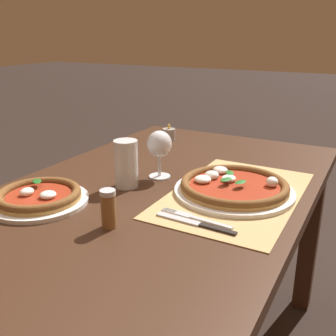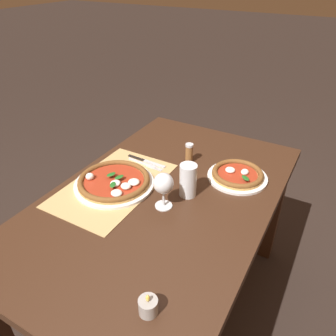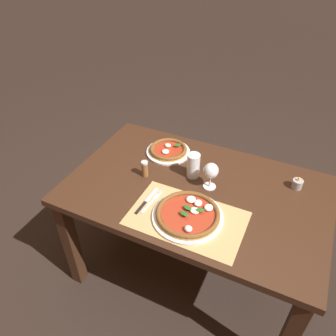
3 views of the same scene
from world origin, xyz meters
name	(u,v)px [view 1 (image 1 of 3)]	position (x,y,z in m)	size (l,w,h in m)	color
dining_table	(162,215)	(0.00, 0.00, 0.64)	(1.39, 0.87, 0.74)	#382114
paper_placemat	(236,194)	(0.04, -0.23, 0.74)	(0.56, 0.35, 0.00)	tan
pizza_near	(234,187)	(0.04, -0.22, 0.76)	(0.35, 0.35, 0.05)	silver
pizza_far	(39,197)	(-0.28, 0.23, 0.76)	(0.27, 0.27, 0.04)	silver
wine_glass	(159,146)	(0.06, 0.04, 0.85)	(0.08, 0.08, 0.16)	silver
pint_glass	(126,165)	(-0.06, 0.09, 0.81)	(0.07, 0.07, 0.15)	silver
fork	(195,218)	(-0.17, -0.19, 0.75)	(0.03, 0.20, 0.00)	#B7B7BC
knife	(195,223)	(-0.19, -0.20, 0.75)	(0.03, 0.22, 0.01)	black
votive_candle	(169,135)	(0.49, 0.24, 0.76)	(0.06, 0.06, 0.07)	gray
pepper_shaker	(108,209)	(-0.30, -0.03, 0.79)	(0.04, 0.04, 0.10)	brown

